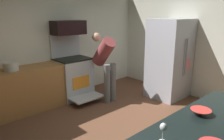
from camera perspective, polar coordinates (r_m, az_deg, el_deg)
ground_plane at (r=3.78m, az=2.93°, el=-16.67°), size 5.20×4.80×0.02m
wall_back at (r=5.18m, az=-15.70°, el=6.97°), size 5.20×0.12×2.60m
wall_right at (r=5.38m, az=22.70°, el=6.66°), size 0.12×4.80×2.60m
lower_cabinet_run at (r=4.71m, az=-22.74°, el=-5.10°), size 2.40×0.60×0.90m
oven_range at (r=5.17m, az=-10.21°, el=-1.75°), size 0.76×1.04×1.48m
microwave at (r=5.05m, az=-11.41°, el=10.93°), size 0.74×0.38×0.31m
refrigerator at (r=5.24m, az=14.91°, el=2.87°), size 0.88×0.80×1.84m
person_cook at (r=4.83m, az=-1.78°, el=2.28°), size 0.31×0.68×1.53m
mixing_bowl_large at (r=2.57m, az=22.37°, el=-10.19°), size 0.22×0.22×0.06m
wine_glass_mid at (r=1.94m, az=13.38°, el=-14.75°), size 0.06×0.06×0.18m
stock_pot at (r=4.52m, az=-25.20°, el=0.84°), size 0.29×0.29×0.16m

